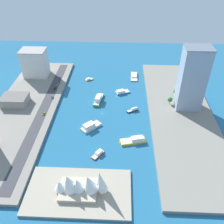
{
  "coord_description": "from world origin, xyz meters",
  "views": [
    {
      "loc": [
        -20.93,
        217.13,
        164.23
      ],
      "look_at": [
        -11.56,
        4.33,
        4.75
      ],
      "focal_mm": 38.45,
      "sensor_mm": 36.0,
      "label": 1
    }
  ],
  "objects_px": {
    "traffic_light_waterfront": "(53,98)",
    "carpark_squat_concrete": "(15,100)",
    "barge_flat_brown": "(134,76)",
    "opera_landmark": "(80,184)",
    "hotel_broad_white": "(35,63)",
    "sedan_silver": "(52,97)",
    "tower_tall_glass": "(192,79)",
    "van_white": "(57,84)",
    "catamaran_blue": "(122,92)",
    "tugboat_red": "(98,154)",
    "ferry_yellow_fast": "(134,140)",
    "water_taxi_orange": "(89,79)",
    "ferry_green_doubledeck": "(98,99)",
    "patrol_launch_navy": "(133,110)",
    "ferry_white_commuter": "(90,126)",
    "hatchback_blue": "(60,78)",
    "taxi_yellow_cab": "(43,114)",
    "suv_black": "(55,88)"
  },
  "relations": [
    {
      "from": "traffic_light_waterfront",
      "to": "carpark_squat_concrete",
      "type": "bearing_deg",
      "value": 10.07
    },
    {
      "from": "barge_flat_brown",
      "to": "opera_landmark",
      "type": "xyz_separation_m",
      "value": [
        47.83,
        192.62,
        9.09
      ]
    },
    {
      "from": "hotel_broad_white",
      "to": "sedan_silver",
      "type": "height_order",
      "value": "hotel_broad_white"
    },
    {
      "from": "tower_tall_glass",
      "to": "van_white",
      "type": "relative_size",
      "value": 16.35
    },
    {
      "from": "catamaran_blue",
      "to": "tugboat_red",
      "type": "relative_size",
      "value": 1.41
    },
    {
      "from": "ferry_yellow_fast",
      "to": "traffic_light_waterfront",
      "type": "xyz_separation_m",
      "value": [
        94.62,
        -62.61,
        5.61
      ]
    },
    {
      "from": "water_taxi_orange",
      "to": "opera_landmark",
      "type": "height_order",
      "value": "opera_landmark"
    },
    {
      "from": "ferry_green_doubledeck",
      "to": "van_white",
      "type": "distance_m",
      "value": 64.93
    },
    {
      "from": "patrol_launch_navy",
      "to": "opera_landmark",
      "type": "bearing_deg",
      "value": 68.29
    },
    {
      "from": "ferry_white_commuter",
      "to": "van_white",
      "type": "bearing_deg",
      "value": -56.65
    },
    {
      "from": "carpark_squat_concrete",
      "to": "opera_landmark",
      "type": "height_order",
      "value": "opera_landmark"
    },
    {
      "from": "ferry_yellow_fast",
      "to": "hotel_broad_white",
      "type": "relative_size",
      "value": 0.73
    },
    {
      "from": "tugboat_red",
      "to": "ferry_green_doubledeck",
      "type": "height_order",
      "value": "ferry_green_doubledeck"
    },
    {
      "from": "water_taxi_orange",
      "to": "hotel_broad_white",
      "type": "xyz_separation_m",
      "value": [
        73.72,
        -5.4,
        20.69
      ]
    },
    {
      "from": "tower_tall_glass",
      "to": "sedan_silver",
      "type": "bearing_deg",
      "value": -4.03
    },
    {
      "from": "carpark_squat_concrete",
      "to": "hatchback_blue",
      "type": "bearing_deg",
      "value": -121.28
    },
    {
      "from": "hatchback_blue",
      "to": "van_white",
      "type": "bearing_deg",
      "value": 92.37
    },
    {
      "from": "ferry_yellow_fast",
      "to": "hatchback_blue",
      "type": "bearing_deg",
      "value": -49.95
    },
    {
      "from": "catamaran_blue",
      "to": "ferry_white_commuter",
      "type": "relative_size",
      "value": 0.89
    },
    {
      "from": "ferry_green_doubledeck",
      "to": "water_taxi_orange",
      "type": "bearing_deg",
      "value": -70.95
    },
    {
      "from": "patrol_launch_navy",
      "to": "hatchback_blue",
      "type": "xyz_separation_m",
      "value": [
        99.17,
        -67.36,
        2.68
      ]
    },
    {
      "from": "tower_tall_glass",
      "to": "van_white",
      "type": "distance_m",
      "value": 169.05
    },
    {
      "from": "traffic_light_waterfront",
      "to": "ferry_green_doubledeck",
      "type": "bearing_deg",
      "value": -173.01
    },
    {
      "from": "water_taxi_orange",
      "to": "ferry_green_doubledeck",
      "type": "relative_size",
      "value": 0.4
    },
    {
      "from": "barge_flat_brown",
      "to": "sedan_silver",
      "type": "distance_m",
      "value": 120.38
    },
    {
      "from": "tugboat_red",
      "to": "ferry_white_commuter",
      "type": "bearing_deg",
      "value": -72.78
    },
    {
      "from": "catamaran_blue",
      "to": "water_taxi_orange",
      "type": "height_order",
      "value": "catamaran_blue"
    },
    {
      "from": "water_taxi_orange",
      "to": "hatchback_blue",
      "type": "bearing_deg",
      "value": 4.23
    },
    {
      "from": "carpark_squat_concrete",
      "to": "van_white",
      "type": "xyz_separation_m",
      "value": [
        -38.96,
        -44.65,
        -4.03
      ]
    },
    {
      "from": "ferry_green_doubledeck",
      "to": "barge_flat_brown",
      "type": "xyz_separation_m",
      "value": [
        -45.18,
        -64.1,
        -1.65
      ]
    },
    {
      "from": "tugboat_red",
      "to": "carpark_squat_concrete",
      "type": "distance_m",
      "value": 127.68
    },
    {
      "from": "taxi_yellow_cab",
      "to": "traffic_light_waterfront",
      "type": "relative_size",
      "value": 0.8
    },
    {
      "from": "ferry_white_commuter",
      "to": "traffic_light_waterfront",
      "type": "distance_m",
      "value": 66.52
    },
    {
      "from": "ferry_green_doubledeck",
      "to": "traffic_light_waterfront",
      "type": "bearing_deg",
      "value": 6.99
    },
    {
      "from": "tower_tall_glass",
      "to": "ferry_green_doubledeck",
      "type": "bearing_deg",
      "value": -6.43
    },
    {
      "from": "tugboat_red",
      "to": "sedan_silver",
      "type": "bearing_deg",
      "value": -53.82
    },
    {
      "from": "carpark_squat_concrete",
      "to": "taxi_yellow_cab",
      "type": "distance_m",
      "value": 43.03
    },
    {
      "from": "traffic_light_waterfront",
      "to": "suv_black",
      "type": "bearing_deg",
      "value": -80.05
    },
    {
      "from": "ferry_yellow_fast",
      "to": "water_taxi_orange",
      "type": "bearing_deg",
      "value": -64.02
    },
    {
      "from": "carpark_squat_concrete",
      "to": "ferry_yellow_fast",
      "type": "bearing_deg",
      "value": 158.16
    },
    {
      "from": "ferry_white_commuter",
      "to": "van_white",
      "type": "relative_size",
      "value": 4.99
    },
    {
      "from": "sedan_silver",
      "to": "ferry_white_commuter",
      "type": "bearing_deg",
      "value": 136.27
    },
    {
      "from": "carpark_squat_concrete",
      "to": "opera_landmark",
      "type": "xyz_separation_m",
      "value": [
        -93.61,
        114.37,
        1.93
      ]
    },
    {
      "from": "tower_tall_glass",
      "to": "traffic_light_waterfront",
      "type": "xyz_separation_m",
      "value": [
        156.23,
        -5.02,
        -31.47
      ]
    },
    {
      "from": "ferry_white_commuter",
      "to": "carpark_squat_concrete",
      "type": "relative_size",
      "value": 0.73
    },
    {
      "from": "tower_tall_glass",
      "to": "hotel_broad_white",
      "type": "xyz_separation_m",
      "value": [
        194.24,
        -68.68,
        -17.27
      ]
    },
    {
      "from": "catamaran_blue",
      "to": "patrol_launch_navy",
      "type": "bearing_deg",
      "value": 108.84
    },
    {
      "from": "patrol_launch_navy",
      "to": "ferry_white_commuter",
      "type": "relative_size",
      "value": 0.65
    },
    {
      "from": "tower_tall_glass",
      "to": "taxi_yellow_cab",
      "type": "height_order",
      "value": "tower_tall_glass"
    },
    {
      "from": "tower_tall_glass",
      "to": "patrol_launch_navy",
      "type": "bearing_deg",
      "value": 6.53
    }
  ]
}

